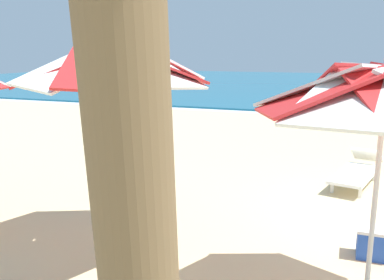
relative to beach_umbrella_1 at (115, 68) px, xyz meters
name	(u,v)px	position (x,y,z in m)	size (l,w,h in m)	color
sea	(364,85)	(3.87, 31.93, -2.39)	(80.00, 36.00, 0.10)	#19607F
surf_foam	(376,118)	(3.87, 13.63, -2.44)	(80.00, 0.70, 0.01)	white
beach_umbrella_1	(115,68)	(0.00, 0.00, 0.00)	(2.53, 2.53, 2.78)	silver
plastic_chair_1	(145,227)	(0.51, -0.26, -1.94)	(0.56, 0.58, 0.87)	white
sun_lounger_1	(357,170)	(3.05, 4.20, -2.16)	(1.11, 2.23, 0.62)	white
cooler_box	(377,243)	(3.26, 0.93, -2.24)	(0.50, 0.34, 0.40)	blue
beachgoer_seated	(342,113)	(2.56, 12.67, -2.15)	(0.30, 0.93, 0.92)	yellow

